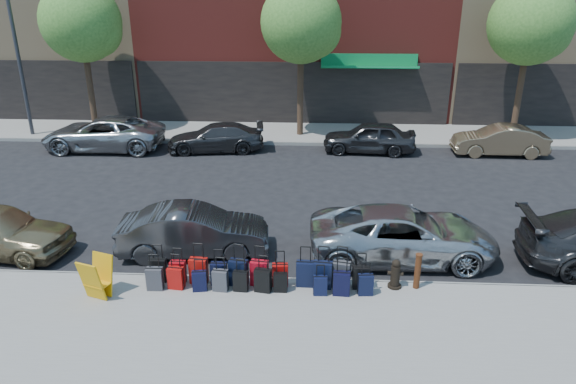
# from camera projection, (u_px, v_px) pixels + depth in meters

# --- Properties ---
(ground) EXTENTS (120.00, 120.00, 0.00)m
(ground) POSITION_uv_depth(u_px,v_px,m) (276.00, 212.00, 17.13)
(ground) COLOR black
(ground) RESTS_ON ground
(sidewalk_near) EXTENTS (60.00, 4.00, 0.15)m
(sidewalk_near) POSITION_uv_depth(u_px,v_px,m) (253.00, 329.00, 11.06)
(sidewalk_near) COLOR gray
(sidewalk_near) RESTS_ON ground
(sidewalk_far) EXTENTS (60.00, 4.00, 0.15)m
(sidewalk_far) POSITION_uv_depth(u_px,v_px,m) (291.00, 133.00, 26.40)
(sidewalk_far) COLOR gray
(sidewalk_far) RESTS_ON ground
(curb_near) EXTENTS (60.00, 0.08, 0.15)m
(curb_near) POSITION_uv_depth(u_px,v_px,m) (263.00, 280.00, 12.94)
(curb_near) COLOR gray
(curb_near) RESTS_ON ground
(curb_far) EXTENTS (60.00, 0.08, 0.15)m
(curb_far) POSITION_uv_depth(u_px,v_px,m) (288.00, 144.00, 24.52)
(curb_far) COLOR gray
(curb_far) RESTS_ON ground
(tree_left) EXTENTS (3.80, 3.80, 7.27)m
(tree_left) POSITION_uv_depth(u_px,v_px,m) (84.00, 24.00, 24.48)
(tree_left) COLOR black
(tree_left) RESTS_ON sidewalk_far
(tree_center) EXTENTS (3.80, 3.80, 7.27)m
(tree_center) POSITION_uv_depth(u_px,v_px,m) (304.00, 25.00, 23.95)
(tree_center) COLOR black
(tree_center) RESTS_ON sidewalk_far
(tree_right) EXTENTS (3.80, 3.80, 7.27)m
(tree_right) POSITION_uv_depth(u_px,v_px,m) (533.00, 26.00, 23.43)
(tree_right) COLOR black
(tree_right) RESTS_ON sidewalk_far
(streetlight) EXTENTS (2.59, 0.18, 8.00)m
(streetlight) POSITION_uv_depth(u_px,v_px,m) (20.00, 41.00, 24.25)
(streetlight) COLOR #333338
(streetlight) RESTS_ON sidewalk_far
(suitcase_front_0) EXTENTS (0.41, 0.23, 0.98)m
(suitcase_front_0) POSITION_uv_depth(u_px,v_px,m) (158.00, 270.00, 12.66)
(suitcase_front_0) COLOR black
(suitcase_front_0) RESTS_ON sidewalk_near
(suitcase_front_1) EXTENTS (0.38, 0.21, 0.90)m
(suitcase_front_1) POSITION_uv_depth(u_px,v_px,m) (178.00, 271.00, 12.63)
(suitcase_front_1) COLOR #A60A11
(suitcase_front_1) RESTS_ON sidewalk_near
(suitcase_front_2) EXTENTS (0.45, 0.27, 1.04)m
(suitcase_front_2) POSITION_uv_depth(u_px,v_px,m) (199.00, 271.00, 12.59)
(suitcase_front_2) COLOR #A9100A
(suitcase_front_2) RESTS_ON sidewalk_near
(suitcase_front_3) EXTENTS (0.39, 0.21, 0.93)m
(suitcase_front_3) POSITION_uv_depth(u_px,v_px,m) (219.00, 274.00, 12.52)
(suitcase_front_3) COLOR black
(suitcase_front_3) RESTS_ON sidewalk_near
(suitcase_front_4) EXTENTS (0.49, 0.33, 1.08)m
(suitcase_front_4) POSITION_uv_depth(u_px,v_px,m) (239.00, 273.00, 12.47)
(suitcase_front_4) COLOR black
(suitcase_front_4) RESTS_ON sidewalk_near
(suitcase_front_5) EXTENTS (0.45, 0.29, 1.02)m
(suitcase_front_5) POSITION_uv_depth(u_px,v_px,m) (259.00, 273.00, 12.50)
(suitcase_front_5) COLOR #B00B1A
(suitcase_front_5) RESTS_ON sidewalk_near
(suitcase_front_6) EXTENTS (0.39, 0.23, 0.91)m
(suitcase_front_6) POSITION_uv_depth(u_px,v_px,m) (280.00, 275.00, 12.48)
(suitcase_front_6) COLOR #9D0B0A
(suitcase_front_6) RESTS_ON sidewalk_near
(suitcase_front_7) EXTENTS (0.43, 0.25, 1.03)m
(suitcase_front_7) POSITION_uv_depth(u_px,v_px,m) (305.00, 274.00, 12.45)
(suitcase_front_7) COLOR black
(suitcase_front_7) RESTS_ON sidewalk_near
(suitcase_front_8) EXTENTS (0.47, 0.29, 1.08)m
(suitcase_front_8) POSITION_uv_depth(u_px,v_px,m) (323.00, 275.00, 12.38)
(suitcase_front_8) COLOR black
(suitcase_front_8) RESTS_ON sidewalk_near
(suitcase_front_9) EXTENTS (0.48, 0.33, 1.06)m
(suitcase_front_9) POSITION_uv_depth(u_px,v_px,m) (341.00, 274.00, 12.41)
(suitcase_front_9) COLOR #38383D
(suitcase_front_9) RESTS_ON sidewalk_near
(suitcase_front_10) EXTENTS (0.39, 0.22, 0.93)m
(suitcase_front_10) POSITION_uv_depth(u_px,v_px,m) (361.00, 277.00, 12.36)
(suitcase_front_10) COLOR black
(suitcase_front_10) RESTS_ON sidewalk_near
(suitcase_back_0) EXTENTS (0.39, 0.23, 0.91)m
(suitcase_back_0) POSITION_uv_depth(u_px,v_px,m) (155.00, 279.00, 12.31)
(suitcase_back_0) COLOR #38383C
(suitcase_back_0) RESTS_ON sidewalk_near
(suitcase_back_1) EXTENTS (0.40, 0.26, 0.89)m
(suitcase_back_1) POSITION_uv_depth(u_px,v_px,m) (176.00, 278.00, 12.36)
(suitcase_back_1) COLOR #A70D0A
(suitcase_back_1) RESTS_ON sidewalk_near
(suitcase_back_2) EXTENTS (0.37, 0.25, 0.81)m
(suitcase_back_2) POSITION_uv_depth(u_px,v_px,m) (199.00, 281.00, 12.27)
(suitcase_back_2) COLOR black
(suitcase_back_2) RESTS_ON sidewalk_near
(suitcase_back_3) EXTENTS (0.38, 0.25, 0.86)m
(suitcase_back_3) POSITION_uv_depth(u_px,v_px,m) (220.00, 280.00, 12.27)
(suitcase_back_3) COLOR #3C3B40
(suitcase_back_3) RESTS_ON sidewalk_near
(suitcase_back_4) EXTENTS (0.36, 0.23, 0.82)m
(suitcase_back_4) POSITION_uv_depth(u_px,v_px,m) (241.00, 281.00, 12.27)
(suitcase_back_4) COLOR black
(suitcase_back_4) RESTS_ON sidewalk_near
(suitcase_back_5) EXTENTS (0.42, 0.29, 0.93)m
(suitcase_back_5) POSITION_uv_depth(u_px,v_px,m) (263.00, 280.00, 12.23)
(suitcase_back_5) COLOR black
(suitcase_back_5) RESTS_ON sidewalk_near
(suitcase_back_6) EXTENTS (0.33, 0.19, 0.77)m
(suitcase_back_6) POSITION_uv_depth(u_px,v_px,m) (280.00, 282.00, 12.24)
(suitcase_back_6) COLOR black
(suitcase_back_6) RESTS_ON sidewalk_near
(suitcase_back_8) EXTENTS (0.33, 0.20, 0.77)m
(suitcase_back_8) POSITION_uv_depth(u_px,v_px,m) (320.00, 285.00, 12.11)
(suitcase_back_8) COLOR black
(suitcase_back_8) RESTS_ON sidewalk_near
(suitcase_back_9) EXTENTS (0.41, 0.25, 0.94)m
(suitcase_back_9) POSITION_uv_depth(u_px,v_px,m) (341.00, 283.00, 12.09)
(suitcase_back_9) COLOR black
(suitcase_back_9) RESTS_ON sidewalk_near
(suitcase_back_10) EXTENTS (0.37, 0.23, 0.84)m
(suitcase_back_10) POSITION_uv_depth(u_px,v_px,m) (366.00, 285.00, 12.11)
(suitcase_back_10) COLOR black
(suitcase_back_10) RESTS_ON sidewalk_near
(fire_hydrant) EXTENTS (0.38, 0.34, 0.75)m
(fire_hydrant) POSITION_uv_depth(u_px,v_px,m) (395.00, 274.00, 12.38)
(fire_hydrant) COLOR black
(fire_hydrant) RESTS_ON sidewalk_near
(bollard) EXTENTS (0.17, 0.17, 0.91)m
(bollard) POSITION_uv_depth(u_px,v_px,m) (418.00, 271.00, 12.30)
(bollard) COLOR #38190C
(bollard) RESTS_ON sidewalk_near
(display_rack) EXTENTS (0.73, 0.77, 1.01)m
(display_rack) POSITION_uv_depth(u_px,v_px,m) (97.00, 278.00, 11.92)
(display_rack) COLOR #E29F0C
(display_rack) RESTS_ON sidewalk_near
(car_near_1) EXTENTS (4.24, 1.84, 1.36)m
(car_near_1) POSITION_uv_depth(u_px,v_px,m) (194.00, 231.00, 14.20)
(car_near_1) COLOR #363639
(car_near_1) RESTS_ON ground
(car_near_2) EXTENTS (5.12, 2.46, 1.41)m
(car_near_2) POSITION_uv_depth(u_px,v_px,m) (403.00, 234.00, 13.97)
(car_near_2) COLOR #B8BBC0
(car_near_2) RESTS_ON ground
(car_far_0) EXTENTS (5.50, 2.60, 1.52)m
(car_far_0) POSITION_uv_depth(u_px,v_px,m) (103.00, 134.00, 23.63)
(car_far_0) COLOR #ADAFB4
(car_far_0) RESTS_ON ground
(car_far_1) EXTENTS (4.56, 2.32, 1.27)m
(car_far_1) POSITION_uv_depth(u_px,v_px,m) (216.00, 138.00, 23.45)
(car_far_1) COLOR #313234
(car_far_1) RESTS_ON ground
(car_far_2) EXTENTS (4.24, 1.96, 1.41)m
(car_far_2) POSITION_uv_depth(u_px,v_px,m) (369.00, 137.00, 23.23)
(car_far_2) COLOR #2E2E30
(car_far_2) RESTS_ON ground
(car_far_3) EXTENTS (4.09, 1.53, 1.34)m
(car_far_3) POSITION_uv_depth(u_px,v_px,m) (499.00, 140.00, 22.86)
(car_far_3) COLOR #967D5C
(car_far_3) RESTS_ON ground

